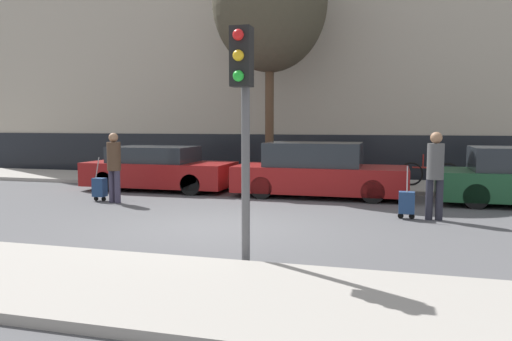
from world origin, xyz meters
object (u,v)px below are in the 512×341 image
Objects in this scene: trolley_left at (100,187)px; pedestrian_left at (114,163)px; trolley_right at (407,203)px; traffic_light at (243,97)px; parked_car_0 at (159,169)px; bare_tree_near_crossing at (270,1)px; parked_bicycle at (429,174)px; parked_car_1 at (318,172)px; pedestrian_right at (435,170)px.

pedestrian_left is at bearing -15.48° from trolley_left.
traffic_light is (-2.29, -4.25, 2.02)m from trolley_right.
parked_car_0 is 0.55× the size of bare_tree_near_crossing.
parked_car_0 is 8.18m from parked_bicycle.
parked_car_1 is at bearing -1.19° from parked_car_0.
trolley_right is at bearing -3.16° from trolley_left.
parked_car_0 is 6.37m from bare_tree_near_crossing.
bare_tree_near_crossing is at bearing 131.27° from parked_car_1.
trolley_right is at bearing -98.73° from parked_bicycle.
trolley_left is 1.02× the size of trolley_right.
parked_car_0 is at bearing -165.06° from parked_bicycle.
parked_car_0 is 2.49× the size of parked_bicycle.
parked_car_0 is 7.70m from trolley_right.
traffic_light is at bearing -27.84° from pedestrian_left.
pedestrian_right reaches higher than trolley_right.
parked_car_1 reaches higher than parked_bicycle.
bare_tree_near_crossing is (-4.76, 4.94, 4.83)m from pedestrian_right.
pedestrian_left is (-4.81, -2.49, 0.32)m from parked_car_1.
trolley_right is at bearing -179.93° from pedestrian_right.
parked_car_1 is 3.59m from trolley_right.
pedestrian_left reaches higher than parked_bicycle.
pedestrian_left reaches higher than trolley_left.
pedestrian_left is at bearing -152.63° from parked_car_1.
parked_car_1 is at bearing 89.81° from traffic_light.
parked_car_0 is 8.78m from traffic_light.
parked_car_0 is 3.87× the size of trolley_left.
parked_bicycle is (8.37, 4.55, 0.13)m from trolley_left.
bare_tree_near_crossing is (-4.21, 4.98, 5.53)m from trolley_right.
bare_tree_near_crossing reaches higher than pedestrian_left.
pedestrian_left is 0.97× the size of pedestrian_right.
parked_car_0 is at bearing 156.47° from pedestrian_right.
pedestrian_left is at bearing 177.79° from trolley_right.
trolley_right is (7.60, -0.42, -0.01)m from trolley_left.
parked_bicycle is at bearing 36.11° from parked_car_1.
traffic_light is (4.78, -4.52, 1.35)m from pedestrian_left.
trolley_left is 7.92m from bare_tree_near_crossing.
pedestrian_right is at bearing 3.39° from trolley_right.
parked_bicycle is (0.21, 4.94, -0.56)m from pedestrian_right.
parked_bicycle is (7.84, 4.70, -0.52)m from pedestrian_left.
parked_car_1 reaches higher than parked_car_0.
parked_car_1 is 3.76m from parked_bicycle.
trolley_right is at bearing -49.76° from bare_tree_near_crossing.
parked_bicycle is at bearing 28.55° from trolley_left.
pedestrian_left is 6.72m from traffic_light.
parked_bicycle is at bearing 46.49° from pedestrian_left.
trolley_right is (-0.55, -0.03, -0.70)m from pedestrian_right.
trolley_left is (-0.53, 0.15, -0.65)m from pedestrian_left.
parked_bicycle is at bearing 14.94° from parked_car_0.
pedestrian_right is 1.04× the size of parked_bicycle.
traffic_light is (5.31, -4.67, 2.01)m from trolley_left.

